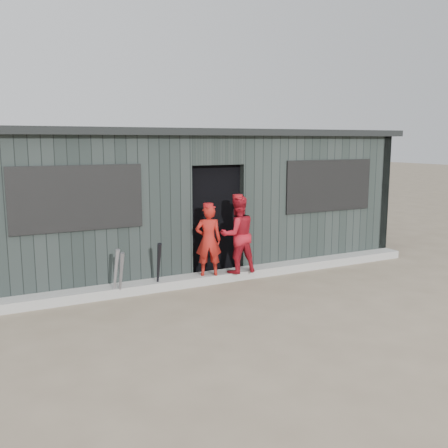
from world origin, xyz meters
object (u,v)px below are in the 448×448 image
bat_left (116,274)px  player_red_left (208,240)px  bat_right (158,267)px  player_grey_back (219,239)px  player_red_right (237,235)px  dugout (185,197)px  bat_mid (121,275)px

bat_left → player_red_left: (1.63, 0.13, 0.35)m
bat_right → player_grey_back: 1.64m
player_red_left → player_red_right: size_ratio=0.91×
player_red_right → dugout: size_ratio=0.16×
player_grey_back → dugout: 1.32m
bat_left → player_red_right: (2.16, 0.07, 0.41)m
player_red_left → dugout: 1.87m
bat_right → player_red_right: 1.51m
bat_right → bat_left: bearing=-176.5°
bat_right → player_red_left: (0.93, 0.09, 0.33)m
bat_mid → player_red_right: size_ratio=0.57×
player_red_right → dugout: bearing=-80.9°
bat_right → player_red_right: size_ratio=0.65×
bat_mid → player_red_right: player_red_right is taller
bat_mid → player_red_right: 2.13m
bat_left → player_grey_back: bearing=19.8°
bat_left → player_red_right: size_ratio=0.61×
bat_right → player_red_right: bearing=1.2°
bat_left → bat_right: 0.71m
player_red_left → dugout: (0.32, 1.76, 0.53)m
bat_right → player_red_right: player_red_right is taller
player_red_right → player_grey_back: (0.00, 0.70, -0.21)m
player_red_left → bat_mid: bearing=25.3°
bat_left → player_red_right: player_red_right is taller
player_red_right → dugout: (-0.20, 1.82, 0.47)m
bat_mid → bat_left: bearing=168.2°
player_red_left → player_grey_back: size_ratio=0.99×
bat_mid → player_grey_back: player_grey_back is taller
player_red_left → player_red_right: bearing=-166.1°
bat_mid → player_red_left: player_red_left is taller
bat_right → player_red_left: player_red_left is taller
bat_left → player_red_left: player_red_left is taller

